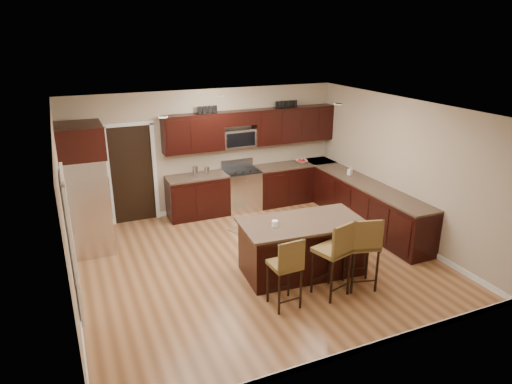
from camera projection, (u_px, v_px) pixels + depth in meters
name	position (u px, v px, depth m)	size (l,w,h in m)	color
floor	(257.00, 261.00, 8.08)	(6.00, 6.00, 0.00)	#A16940
ceiling	(258.00, 109.00, 7.17)	(6.00, 6.00, 0.00)	silver
wall_back	(207.00, 152.00, 10.00)	(6.00, 6.00, 0.00)	tan
wall_left	(65.00, 217.00, 6.50)	(5.50, 5.50, 0.00)	tan
wall_right	(400.00, 169.00, 8.75)	(5.50, 5.50, 0.00)	tan
base_cabinets	(311.00, 196.00, 9.89)	(4.02, 3.96, 0.92)	black
upper_cabinets	(254.00, 127.00, 10.09)	(4.00, 0.33, 0.80)	black
range	(242.00, 189.00, 10.29)	(0.76, 0.64, 1.11)	silver
microwave	(238.00, 138.00, 10.04)	(0.76, 0.31, 0.40)	silver
doorway	(132.00, 175.00, 9.48)	(0.85, 0.03, 2.06)	black
pantry_door	(71.00, 246.00, 6.36)	(0.03, 0.80, 2.04)	white
letter_decor	(248.00, 107.00, 9.88)	(2.20, 0.03, 0.15)	black
island	(301.00, 248.00, 7.61)	(2.09, 1.21, 0.92)	black
stool_left	(287.00, 265.00, 6.52)	(0.43, 0.43, 1.12)	brown
stool_mid	(336.00, 251.00, 6.79)	(0.57, 0.57, 1.23)	brown
stool_right	(364.00, 245.00, 6.99)	(0.56, 0.56, 1.22)	brown
refrigerator	(86.00, 188.00, 8.15)	(0.79, 0.95, 2.35)	silver
floor_mat	(253.00, 228.00, 9.44)	(0.89, 0.59, 0.01)	olive
fruit_bowl	(302.00, 161.00, 10.70)	(0.27, 0.27, 0.07)	silver
soap_bottle	(350.00, 171.00, 9.79)	(0.08, 0.09, 0.18)	#B2B2B2
canister_tall	(195.00, 171.00, 9.71)	(0.12, 0.12, 0.21)	silver
canister_short	(207.00, 171.00, 9.81)	(0.11, 0.11, 0.17)	silver
island_jar	(275.00, 224.00, 7.24)	(0.10, 0.10, 0.10)	white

